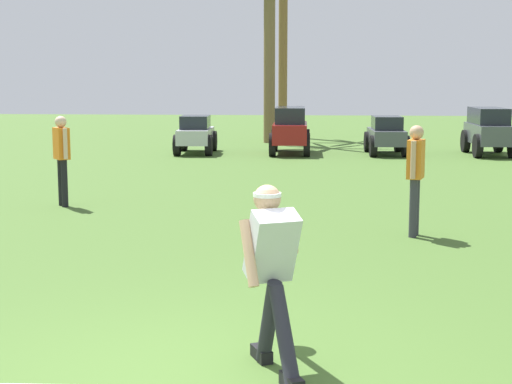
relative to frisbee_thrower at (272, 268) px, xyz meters
name	(u,v)px	position (x,y,z in m)	size (l,w,h in m)	color
frisbee_thrower	(272,268)	(0.00, 0.00, 0.00)	(0.52, 1.11, 1.42)	#23232D
frisbee_in_flight	(263,248)	(-0.12, 0.73, 0.00)	(0.36, 0.36, 0.07)	white
teammate_near_sideline	(62,152)	(-4.06, 7.35, 0.14)	(0.36, 0.44, 1.56)	black
teammate_midfield	(415,170)	(1.69, 5.23, 0.14)	(0.29, 0.49, 1.56)	#33333D
parked_car_slot_a	(196,134)	(-3.23, 16.86, -0.23)	(1.18, 2.24, 1.10)	#B7BABF
parked_car_slot_b	(290,129)	(-0.48, 17.01, -0.08)	(1.19, 2.42, 1.34)	maroon
parked_car_slot_c	(386,135)	(2.28, 16.96, -0.23)	(1.16, 2.23, 1.10)	#474C51
parked_car_slot_d	(489,130)	(5.18, 17.05, -0.08)	(1.18, 2.42, 1.34)	#474C51
palm_tree_far_left	(269,43)	(-1.33, 20.73, 2.51)	(3.76, 3.61, 5.53)	brown
palm_tree_left_of_centre	(283,22)	(-1.00, 23.43, 3.38)	(3.53, 3.32, 7.01)	brown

